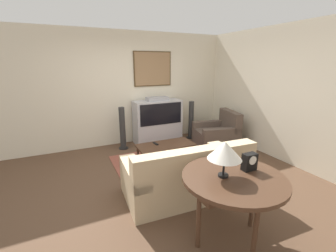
{
  "coord_description": "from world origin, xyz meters",
  "views": [
    {
      "loc": [
        -1.38,
        -3.28,
        1.97
      ],
      "look_at": [
        0.45,
        0.63,
        0.75
      ],
      "focal_mm": 24.0,
      "sensor_mm": 36.0,
      "label": 1
    }
  ],
  "objects": [
    {
      "name": "coffee_table",
      "position": [
        0.34,
        0.5,
        0.38
      ],
      "size": [
        1.12,
        0.53,
        0.42
      ],
      "color": "#472D1E",
      "rests_on": "ground_plane"
    },
    {
      "name": "console_table",
      "position": [
        0.17,
        -1.63,
        0.74
      ],
      "size": [
        1.11,
        1.11,
        0.81
      ],
      "color": "#472D1E",
      "rests_on": "ground_plane"
    },
    {
      "name": "wall_back",
      "position": [
        0.01,
        2.13,
        1.36
      ],
      "size": [
        12.0,
        0.1,
        2.7
      ],
      "color": "beige",
      "rests_on": "ground_plane"
    },
    {
      "name": "ground_plane",
      "position": [
        0.0,
        0.0,
        0.0
      ],
      "size": [
        12.0,
        12.0,
        0.0
      ],
      "primitive_type": "plane",
      "color": "brown"
    },
    {
      "name": "remote",
      "position": [
        0.17,
        0.6,
        0.43
      ],
      "size": [
        0.07,
        0.16,
        0.02
      ],
      "color": "black",
      "rests_on": "coffee_table"
    },
    {
      "name": "wall_right",
      "position": [
        2.63,
        0.0,
        1.35
      ],
      "size": [
        0.06,
        12.0,
        2.7
      ],
      "color": "beige",
      "rests_on": "ground_plane"
    },
    {
      "name": "armchair",
      "position": [
        1.94,
        0.96,
        0.27
      ],
      "size": [
        1.09,
        1.05,
        0.85
      ],
      "rotation": [
        0.0,
        0.0,
        -1.79
      ],
      "color": "brown",
      "rests_on": "ground_plane"
    },
    {
      "name": "mantel_clock",
      "position": [
        0.42,
        -1.58,
        0.91
      ],
      "size": [
        0.16,
        0.1,
        0.2
      ],
      "color": "black",
      "rests_on": "console_table"
    },
    {
      "name": "area_rug",
      "position": [
        0.41,
        0.58,
        0.01
      ],
      "size": [
        2.09,
        1.52,
        0.01
      ],
      "color": "brown",
      "rests_on": "ground_plane"
    },
    {
      "name": "tv",
      "position": [
        0.71,
        1.81,
        0.55
      ],
      "size": [
        1.18,
        0.49,
        1.16
      ],
      "color": "#B7B7BC",
      "rests_on": "ground_plane"
    },
    {
      "name": "speaker_tower_right",
      "position": [
        1.64,
        1.71,
        0.47
      ],
      "size": [
        0.23,
        0.23,
        1.0
      ],
      "color": "black",
      "rests_on": "ground_plane"
    },
    {
      "name": "speaker_tower_left",
      "position": [
        -0.21,
        1.71,
        0.47
      ],
      "size": [
        0.23,
        0.23,
        1.0
      ],
      "color": "black",
      "rests_on": "ground_plane"
    },
    {
      "name": "table_lamp",
      "position": [
        0.06,
        -1.58,
        1.1
      ],
      "size": [
        0.36,
        0.36,
        0.39
      ],
      "color": "black",
      "rests_on": "console_table"
    },
    {
      "name": "couch",
      "position": [
        0.19,
        -0.61,
        0.3
      ],
      "size": [
        1.88,
        1.04,
        0.86
      ],
      "rotation": [
        0.0,
        0.0,
        3.09
      ],
      "color": "#CCB289",
      "rests_on": "ground_plane"
    }
  ]
}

